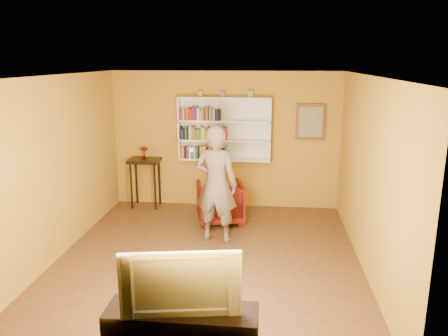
{
  "coord_description": "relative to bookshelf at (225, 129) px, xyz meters",
  "views": [
    {
      "loc": [
        0.87,
        -5.99,
        2.93
      ],
      "look_at": [
        0.16,
        0.75,
        1.22
      ],
      "focal_mm": 35.0,
      "sensor_mm": 36.0,
      "label": 1
    }
  ],
  "objects": [
    {
      "name": "ornament_centre",
      "position": [
        -0.04,
        -0.06,
        0.67
      ],
      "size": [
        0.08,
        0.08,
        0.11
      ],
      "primitive_type": "cube",
      "color": "#AE3A4D",
      "rests_on": "bookshelf"
    },
    {
      "name": "game_remote",
      "position": [
        -0.29,
        -2.0,
        -0.01
      ],
      "size": [
        0.04,
        0.15,
        0.04
      ],
      "primitive_type": "cube",
      "color": "white",
      "rests_on": "person"
    },
    {
      "name": "ruby_lustre",
      "position": [
        -1.59,
        -0.16,
        -0.43
      ],
      "size": [
        0.16,
        0.15,
        0.25
      ],
      "color": "maroon",
      "rests_on": "console_table"
    },
    {
      "name": "room_shell",
      "position": [
        0.0,
        -2.41,
        -0.58
      ],
      "size": [
        5.3,
        5.8,
        2.88
      ],
      "color": "#4D3118",
      "rests_on": "ground"
    },
    {
      "name": "ornament_left",
      "position": [
        -0.46,
        -0.06,
        0.67
      ],
      "size": [
        0.08,
        0.08,
        0.11
      ],
      "primitive_type": "cube",
      "color": "#AC6D31",
      "rests_on": "bookshelf"
    },
    {
      "name": "books_row_upper",
      "position": [
        -0.46,
        -0.11,
        0.29
      ],
      "size": [
        0.79,
        0.18,
        0.27
      ],
      "color": "#4C246C",
      "rests_on": "bookshelf"
    },
    {
      "name": "books_row_lower",
      "position": [
        -0.4,
        -0.11,
        -0.46
      ],
      "size": [
        0.92,
        0.19,
        0.27
      ],
      "color": "olive",
      "rests_on": "bookshelf"
    },
    {
      "name": "tv_cabinet",
      "position": [
        0.06,
        -4.66,
        -1.32
      ],
      "size": [
        1.51,
        0.45,
        0.54
      ],
      "primitive_type": "cube",
      "color": "black",
      "rests_on": "ground"
    },
    {
      "name": "television",
      "position": [
        0.06,
        -4.66,
        -0.73
      ],
      "size": [
        1.16,
        0.34,
        0.66
      ],
      "primitive_type": "imported",
      "rotation": [
        0.0,
        0.0,
        0.17
      ],
      "color": "black",
      "rests_on": "tv_cabinet"
    },
    {
      "name": "framed_painting",
      "position": [
        1.65,
        0.05,
        0.16
      ],
      "size": [
        0.55,
        0.05,
        0.7
      ],
      "color": "brown",
      "rests_on": "room_shell"
    },
    {
      "name": "person",
      "position": [
        0.04,
        -1.72,
        -0.63
      ],
      "size": [
        0.78,
        0.59,
        1.92
      ],
      "primitive_type": "imported",
      "rotation": [
        0.0,
        0.0,
        2.94
      ],
      "color": "brown",
      "rests_on": "ground"
    },
    {
      "name": "armchair",
      "position": [
        0.01,
        -0.87,
        -1.22
      ],
      "size": [
        0.98,
        1.0,
        0.75
      ],
      "primitive_type": "imported",
      "rotation": [
        0.0,
        0.0,
        3.39
      ],
      "color": "#470605",
      "rests_on": "ground"
    },
    {
      "name": "bookshelf",
      "position": [
        0.0,
        0.0,
        0.0
      ],
      "size": [
        1.8,
        0.29,
        1.23
      ],
      "color": "white",
      "rests_on": "room_shell"
    },
    {
      "name": "books_row_middle",
      "position": [
        -0.4,
        -0.11,
        -0.08
      ],
      "size": [
        0.91,
        0.19,
        0.27
      ],
      "color": "black",
      "rests_on": "bookshelf"
    },
    {
      "name": "ornament_right",
      "position": [
        0.49,
        -0.06,
        0.68
      ],
      "size": [
        0.09,
        0.09,
        0.13
      ],
      "primitive_type": "cube",
      "color": "slate",
      "rests_on": "bookshelf"
    },
    {
      "name": "console_table",
      "position": [
        -1.59,
        -0.16,
        -0.78
      ],
      "size": [
        0.6,
        0.46,
        0.99
      ],
      "color": "black",
      "rests_on": "ground"
    }
  ]
}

